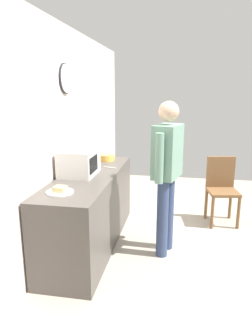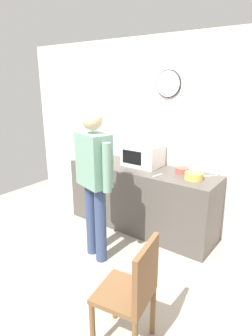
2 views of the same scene
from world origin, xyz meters
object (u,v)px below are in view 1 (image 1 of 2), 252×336
(spoon_utensil, at_px, (93,158))
(person_standing, at_px, (167,167))
(microwave, at_px, (79,162))
(wooden_chair, at_px, (222,187))
(salad_bowl, at_px, (107,157))
(fork_utensil, at_px, (110,168))
(sandwich_plate, at_px, (60,191))
(cereal_bowl, at_px, (92,161))

(spoon_utensil, bearing_deg, person_standing, -129.70)
(microwave, relative_size, wooden_chair, 0.53)
(salad_bowl, height_order, fork_utensil, salad_bowl)
(microwave, distance_m, person_standing, 1.01)
(fork_utensil, bearing_deg, microwave, 144.63)
(sandwich_plate, distance_m, salad_bowl, 1.48)
(sandwich_plate, relative_size, person_standing, 0.15)
(cereal_bowl, height_order, fork_utensil, cereal_bowl)
(microwave, distance_m, fork_utensil, 0.49)
(sandwich_plate, bearing_deg, microwave, 2.37)
(microwave, height_order, person_standing, person_standing)
(salad_bowl, distance_m, person_standing, 1.19)
(cereal_bowl, bearing_deg, spoon_utensil, 13.56)
(salad_bowl, relative_size, person_standing, 0.13)
(microwave, distance_m, salad_bowl, 0.82)
(salad_bowl, relative_size, spoon_utensil, 1.29)
(salad_bowl, distance_m, cereal_bowl, 0.27)
(microwave, relative_size, cereal_bowl, 2.86)
(cereal_bowl, xyz_separation_m, spoon_utensil, (0.35, 0.08, -0.03))
(sandwich_plate, relative_size, fork_utensil, 1.56)
(microwave, xyz_separation_m, spoon_utensil, (0.93, 0.11, -0.15))
(sandwich_plate, relative_size, wooden_chair, 0.28)
(spoon_utensil, bearing_deg, microwave, -173.50)
(salad_bowl, xyz_separation_m, wooden_chair, (0.23, -1.62, -0.41))
(microwave, distance_m, spoon_utensil, 0.95)
(microwave, xyz_separation_m, salad_bowl, (0.80, -0.13, -0.11))
(sandwich_plate, bearing_deg, spoon_utensil, 4.78)
(fork_utensil, height_order, person_standing, person_standing)
(sandwich_plate, xyz_separation_m, person_standing, (0.68, -0.99, 0.11))
(microwave, distance_m, sandwich_plate, 0.68)
(cereal_bowl, relative_size, person_standing, 0.10)
(salad_bowl, relative_size, wooden_chair, 0.23)
(microwave, height_order, salad_bowl, microwave)
(cereal_bowl, distance_m, fork_utensil, 0.36)
(salad_bowl, bearing_deg, person_standing, -132.21)
(sandwich_plate, bearing_deg, salad_bowl, -4.00)
(cereal_bowl, bearing_deg, salad_bowl, -34.71)
(fork_utensil, height_order, wooden_chair, wooden_chair)
(person_standing, bearing_deg, wooden_chair, -35.73)
(spoon_utensil, xyz_separation_m, wooden_chair, (0.10, -1.86, -0.37))
(fork_utensil, xyz_separation_m, wooden_chair, (0.65, -1.48, -0.37))
(fork_utensil, relative_size, spoon_utensil, 1.00)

